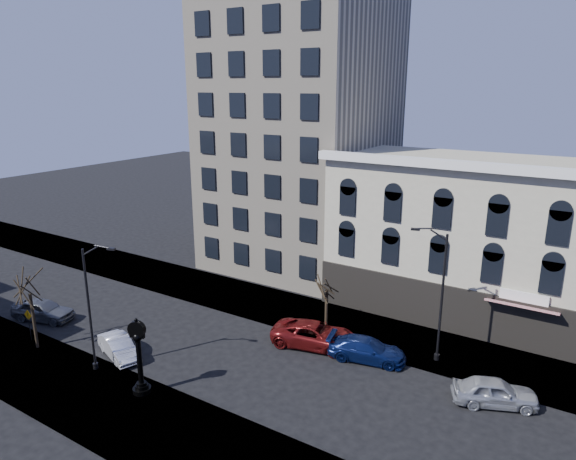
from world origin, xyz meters
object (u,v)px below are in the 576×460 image
Objects in this scene: street_clock at (139,359)px; street_lamp_near at (94,275)px; car_near_a at (43,310)px; car_near_b at (119,347)px; warning_sign at (29,320)px.

street_lamp_near is (-3.87, 0.45, 4.19)m from street_clock.
car_near_b is (9.35, -0.65, -0.13)m from car_near_a.
street_clock is 11.35m from warning_sign.
car_near_a is (-2.55, 2.59, -0.89)m from warning_sign.
car_near_b is (-0.67, 1.74, -5.74)m from street_lamp_near.
car_near_a reaches higher than car_near_b.
car_near_b is at bearing 91.74° from street_lamp_near.
street_lamp_near is at bearing 153.36° from street_clock.
car_near_a is (-10.02, 2.39, -5.61)m from street_lamp_near.
warning_sign is at bearing -152.77° from car_near_a.
street_clock is at bearing -96.50° from car_near_b.
street_lamp_near reaches higher than car_near_b.
warning_sign is 7.14m from car_near_b.
car_near_a is 9.38m from car_near_b.
warning_sign is 0.48× the size of car_near_a.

